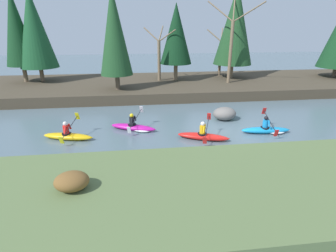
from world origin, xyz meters
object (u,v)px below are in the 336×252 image
Objects in this scene: kayaker_far_back at (68,136)px; kayaker_middle at (204,136)px; kayaker_lead at (267,130)px; boulder_midstream at (225,114)px; kayaker_trailing at (135,127)px.

kayaker_middle is at bearing 7.73° from kayaker_far_back.
kayaker_lead is 10.93m from kayaker_far_back.
kayaker_far_back is at bearing -177.44° from kayaker_lead.
kayaker_lead is 1.02× the size of kayaker_middle.
kayaker_middle is (-3.80, -0.47, 0.02)m from kayaker_lead.
boulder_midstream is at bearing 27.15° from kayaker_far_back.
kayaker_trailing is 0.98× the size of kayaker_far_back.
kayaker_middle reaches higher than boulder_midstream.
kayaker_lead and kayaker_middle have the same top height.
kayaker_lead is at bearing 12.89° from kayaker_trailing.
kayaker_lead is 3.83m from kayaker_middle.
kayaker_far_back is at bearing -142.93° from kayaker_trailing.
boulder_midstream is at bearing 129.74° from kayaker_lead.
kayaker_lead is at bearing 12.63° from kayaker_far_back.
kayaker_lead reaches higher than boulder_midstream.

